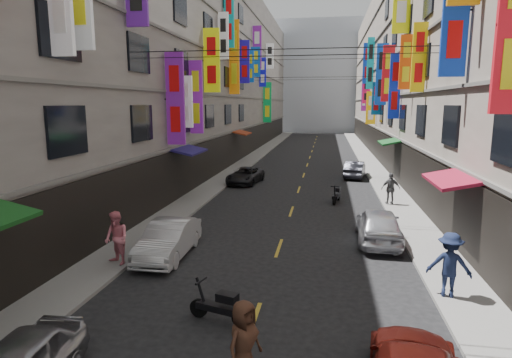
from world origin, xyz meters
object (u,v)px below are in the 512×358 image
(scooter_crossing, at_px, (220,307))
(car_right_far, at_px, (355,169))
(scooter_far_right, at_px, (337,195))
(pedestrian_crossing, at_px, (244,343))
(pedestrian_rnear, at_px, (449,265))
(car_left_far, at_px, (245,176))
(car_right_mid, at_px, (378,225))
(pedestrian_lfar, at_px, (116,238))
(car_left_mid, at_px, (168,239))
(pedestrian_rfar, at_px, (391,189))

(scooter_crossing, distance_m, car_right_far, 24.17)
(scooter_far_right, bearing_deg, pedestrian_crossing, 94.47)
(scooter_far_right, bearing_deg, car_right_far, -88.06)
(scooter_crossing, distance_m, pedestrian_crossing, 2.64)
(pedestrian_rnear, bearing_deg, car_left_far, -49.24)
(scooter_crossing, relative_size, pedestrian_crossing, 0.97)
(scooter_crossing, distance_m, car_left_far, 20.08)
(scooter_far_right, relative_size, car_right_mid, 0.41)
(pedestrian_lfar, bearing_deg, car_left_mid, 73.96)
(car_right_mid, distance_m, car_right_far, 16.09)
(scooter_crossing, bearing_deg, pedestrian_rfar, -7.09)
(car_right_mid, bearing_deg, pedestrian_rfar, -100.72)
(scooter_far_right, xyz_separation_m, pedestrian_lfar, (-7.84, -11.53, 0.63))
(scooter_far_right, height_order, pedestrian_rfar, pedestrian_rfar)
(scooter_crossing, xyz_separation_m, pedestrian_lfar, (-4.53, 3.18, 0.63))
(car_right_far, bearing_deg, pedestrian_lfar, 73.69)
(scooter_crossing, bearing_deg, car_left_far, 25.56)
(scooter_far_right, height_order, pedestrian_rnear, pedestrian_rnear)
(car_left_far, xyz_separation_m, car_right_far, (8.00, 3.84, 0.07))
(pedestrian_rnear, bearing_deg, scooter_far_right, -64.01)
(pedestrian_rfar, height_order, pedestrian_crossing, pedestrian_rfar)
(car_left_far, distance_m, pedestrian_rfar, 10.92)
(scooter_far_right, bearing_deg, car_left_mid, 69.67)
(car_left_mid, bearing_deg, scooter_crossing, -56.22)
(car_right_far, bearing_deg, car_left_far, 33.98)
(scooter_crossing, relative_size, car_right_far, 0.44)
(scooter_far_right, relative_size, pedestrian_lfar, 0.94)
(car_right_far, xyz_separation_m, pedestrian_lfar, (-9.40, -20.49, 0.42))
(car_right_mid, height_order, pedestrian_rnear, pedestrian_rnear)
(car_left_mid, height_order, car_right_far, car_left_mid)
(scooter_far_right, relative_size, car_left_mid, 0.43)
(car_left_mid, distance_m, pedestrian_rnear, 9.65)
(car_right_mid, bearing_deg, pedestrian_rnear, 106.43)
(car_left_mid, bearing_deg, scooter_far_right, 56.67)
(pedestrian_crossing, bearing_deg, car_left_far, 40.75)
(scooter_crossing, bearing_deg, car_right_mid, -16.10)
(car_left_far, xyz_separation_m, pedestrian_crossing, (4.23, -22.19, 0.32))
(pedestrian_rfar, bearing_deg, car_left_far, -38.00)
(pedestrian_rnear, height_order, pedestrian_crossing, pedestrian_rnear)
(car_left_mid, xyz_separation_m, car_left_far, (0.00, 15.35, -0.10))
(car_right_far, xyz_separation_m, pedestrian_rnear, (1.42, -21.26, 0.43))
(car_left_mid, bearing_deg, pedestrian_rfar, 45.04)
(pedestrian_rfar, bearing_deg, car_right_mid, 70.73)
(scooter_crossing, relative_size, car_left_far, 0.42)
(scooter_far_right, bearing_deg, pedestrian_lfar, 67.65)
(pedestrian_crossing, bearing_deg, scooter_far_right, 22.59)
(car_right_mid, relative_size, pedestrian_lfar, 2.27)
(car_right_far, relative_size, pedestrian_rfar, 2.23)
(pedestrian_rfar, bearing_deg, pedestrian_lfar, 38.32)
(scooter_far_right, height_order, pedestrian_lfar, pedestrian_lfar)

